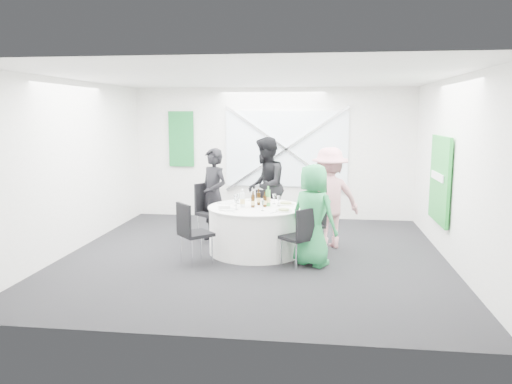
# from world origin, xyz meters

# --- Properties ---
(floor) EXTENTS (6.00, 6.00, 0.00)m
(floor) POSITION_xyz_m (0.00, 0.00, 0.00)
(floor) COLOR black
(floor) RESTS_ON ground
(ceiling) EXTENTS (6.00, 6.00, 0.00)m
(ceiling) POSITION_xyz_m (0.00, 0.00, 2.80)
(ceiling) COLOR silver
(ceiling) RESTS_ON wall_back
(wall_back) EXTENTS (6.00, 0.00, 6.00)m
(wall_back) POSITION_xyz_m (0.00, 3.00, 1.40)
(wall_back) COLOR silver
(wall_back) RESTS_ON floor
(wall_front) EXTENTS (6.00, 0.00, 6.00)m
(wall_front) POSITION_xyz_m (0.00, -3.00, 1.40)
(wall_front) COLOR silver
(wall_front) RESTS_ON floor
(wall_left) EXTENTS (0.00, 6.00, 6.00)m
(wall_left) POSITION_xyz_m (-3.00, 0.00, 1.40)
(wall_left) COLOR silver
(wall_left) RESTS_ON floor
(wall_right) EXTENTS (0.00, 6.00, 6.00)m
(wall_right) POSITION_xyz_m (3.00, 0.00, 1.40)
(wall_right) COLOR silver
(wall_right) RESTS_ON floor
(window_panel) EXTENTS (2.60, 0.03, 1.60)m
(window_panel) POSITION_xyz_m (0.30, 2.96, 1.50)
(window_panel) COLOR silver
(window_panel) RESTS_ON wall_back
(window_brace_a) EXTENTS (2.63, 0.05, 1.84)m
(window_brace_a) POSITION_xyz_m (0.30, 2.92, 1.50)
(window_brace_a) COLOR silver
(window_brace_a) RESTS_ON window_panel
(window_brace_b) EXTENTS (2.63, 0.05, 1.84)m
(window_brace_b) POSITION_xyz_m (0.30, 2.92, 1.50)
(window_brace_b) COLOR silver
(window_brace_b) RESTS_ON window_panel
(green_banner) EXTENTS (0.55, 0.04, 1.20)m
(green_banner) POSITION_xyz_m (-2.00, 2.95, 1.70)
(green_banner) COLOR #125B2D
(green_banner) RESTS_ON wall_back
(green_sign) EXTENTS (0.05, 1.20, 1.40)m
(green_sign) POSITION_xyz_m (2.94, 0.60, 1.20)
(green_sign) COLOR #198D2B
(green_sign) RESTS_ON wall_right
(banquet_table) EXTENTS (1.56, 1.56, 0.76)m
(banquet_table) POSITION_xyz_m (0.00, 0.20, 0.38)
(banquet_table) COLOR white
(banquet_table) RESTS_ON floor
(chair_back) EXTENTS (0.40, 0.41, 0.86)m
(chair_back) POSITION_xyz_m (0.03, 1.26, 0.50)
(chair_back) COLOR black
(chair_back) RESTS_ON floor
(chair_back_left) EXTENTS (0.66, 0.65, 1.03)m
(chair_back_left) POSITION_xyz_m (-0.92, 0.86, 0.61)
(chair_back_left) COLOR black
(chair_back_left) RESTS_ON floor
(chair_back_right) EXTENTS (0.48, 0.47, 0.82)m
(chair_back_right) POSITION_xyz_m (0.97, 0.55, 0.47)
(chair_back_right) COLOR black
(chair_back_right) RESTS_ON floor
(chair_front_right) EXTENTS (0.58, 0.58, 0.90)m
(chair_front_right) POSITION_xyz_m (0.76, -0.54, 0.53)
(chair_front_right) COLOR black
(chair_front_right) RESTS_ON floor
(chair_front_left) EXTENTS (0.61, 0.61, 0.95)m
(chair_front_left) POSITION_xyz_m (-0.88, -0.60, 0.55)
(chair_front_left) COLOR black
(chair_front_left) RESTS_ON floor
(person_man_back_left) EXTENTS (0.72, 0.68, 1.66)m
(person_man_back_left) POSITION_xyz_m (-0.84, 0.83, 0.83)
(person_man_back_left) COLOR black
(person_man_back_left) RESTS_ON floor
(person_man_back) EXTENTS (0.50, 0.90, 1.83)m
(person_man_back) POSITION_xyz_m (0.02, 1.46, 0.92)
(person_man_back) COLOR black
(person_man_back) RESTS_ON floor
(person_woman_pink) EXTENTS (1.21, 0.88, 1.70)m
(person_woman_pink) POSITION_xyz_m (1.18, 0.66, 0.85)
(person_woman_pink) COLOR #CC848C
(person_woman_pink) RESTS_ON floor
(person_woman_green) EXTENTS (0.89, 0.81, 1.53)m
(person_woman_green) POSITION_xyz_m (0.93, -0.39, 0.76)
(person_woman_green) COLOR #258A49
(person_woman_green) RESTS_ON floor
(plate_back) EXTENTS (0.26, 0.26, 0.01)m
(plate_back) POSITION_xyz_m (-0.08, 0.77, 0.77)
(plate_back) COLOR white
(plate_back) RESTS_ON banquet_table
(plate_back_left) EXTENTS (0.28, 0.28, 0.01)m
(plate_back_left) POSITION_xyz_m (-0.55, 0.43, 0.77)
(plate_back_left) COLOR white
(plate_back_left) RESTS_ON banquet_table
(plate_back_right) EXTENTS (0.29, 0.29, 0.04)m
(plate_back_right) POSITION_xyz_m (0.47, 0.45, 0.78)
(plate_back_right) COLOR white
(plate_back_right) RESTS_ON banquet_table
(plate_front_right) EXTENTS (0.26, 0.26, 0.04)m
(plate_front_right) POSITION_xyz_m (0.48, -0.13, 0.78)
(plate_front_right) COLOR white
(plate_front_right) RESTS_ON banquet_table
(plate_front_left) EXTENTS (0.27, 0.27, 0.01)m
(plate_front_left) POSITION_xyz_m (-0.42, -0.13, 0.77)
(plate_front_left) COLOR white
(plate_front_left) RESTS_ON banquet_table
(napkin) EXTENTS (0.20, 0.16, 0.05)m
(napkin) POSITION_xyz_m (-0.47, -0.08, 0.80)
(napkin) COLOR white
(napkin) RESTS_ON plate_front_left
(beer_bottle_a) EXTENTS (0.06, 0.06, 0.25)m
(beer_bottle_a) POSITION_xyz_m (-0.05, 0.23, 0.85)
(beer_bottle_a) COLOR #3C220B
(beer_bottle_a) RESTS_ON banquet_table
(beer_bottle_b) EXTENTS (0.06, 0.06, 0.27)m
(beer_bottle_b) POSITION_xyz_m (0.02, 0.35, 0.86)
(beer_bottle_b) COLOR #3C220B
(beer_bottle_b) RESTS_ON banquet_table
(beer_bottle_c) EXTENTS (0.06, 0.06, 0.24)m
(beer_bottle_c) POSITION_xyz_m (0.15, 0.19, 0.85)
(beer_bottle_c) COLOR #3C220B
(beer_bottle_c) RESTS_ON banquet_table
(beer_bottle_d) EXTENTS (0.06, 0.06, 0.25)m
(beer_bottle_d) POSITION_xyz_m (-0.04, 0.12, 0.85)
(beer_bottle_d) COLOR #3C220B
(beer_bottle_d) RESTS_ON banquet_table
(green_water_bottle) EXTENTS (0.08, 0.08, 0.33)m
(green_water_bottle) POSITION_xyz_m (0.19, 0.28, 0.89)
(green_water_bottle) COLOR green
(green_water_bottle) RESTS_ON banquet_table
(clear_water_bottle) EXTENTS (0.08, 0.08, 0.29)m
(clear_water_bottle) POSITION_xyz_m (-0.21, 0.13, 0.87)
(clear_water_bottle) COLOR silver
(clear_water_bottle) RESTS_ON banquet_table
(wine_glass_a) EXTENTS (0.07, 0.07, 0.17)m
(wine_glass_a) POSITION_xyz_m (-0.30, -0.00, 0.88)
(wine_glass_a) COLOR white
(wine_glass_a) RESTS_ON banquet_table
(wine_glass_b) EXTENTS (0.07, 0.07, 0.17)m
(wine_glass_b) POSITION_xyz_m (-0.32, 0.43, 0.88)
(wine_glass_b) COLOR white
(wine_glass_b) RESTS_ON banquet_table
(wine_glass_c) EXTENTS (0.07, 0.07, 0.17)m
(wine_glass_c) POSITION_xyz_m (0.27, 0.48, 0.88)
(wine_glass_c) COLOR white
(wine_glass_c) RESTS_ON banquet_table
(wine_glass_d) EXTENTS (0.07, 0.07, 0.17)m
(wine_glass_d) POSITION_xyz_m (-0.35, 0.28, 0.88)
(wine_glass_d) COLOR white
(wine_glass_d) RESTS_ON banquet_table
(wine_glass_e) EXTENTS (0.07, 0.07, 0.17)m
(wine_glass_e) POSITION_xyz_m (-0.27, -0.10, 0.88)
(wine_glass_e) COLOR white
(wine_glass_e) RESTS_ON banquet_table
(wine_glass_f) EXTENTS (0.07, 0.07, 0.17)m
(wine_glass_f) POSITION_xyz_m (0.15, -0.14, 0.88)
(wine_glass_f) COLOR white
(wine_glass_f) RESTS_ON banquet_table
(wine_glass_g) EXTENTS (0.07, 0.07, 0.17)m
(wine_glass_g) POSITION_xyz_m (0.36, 0.30, 0.88)
(wine_glass_g) COLOR white
(wine_glass_g) RESTS_ON banquet_table
(fork_a) EXTENTS (0.08, 0.14, 0.01)m
(fork_a) POSITION_xyz_m (0.57, 0.31, 0.76)
(fork_a) COLOR silver
(fork_a) RESTS_ON banquet_table
(knife_a) EXTENTS (0.08, 0.14, 0.01)m
(knife_a) POSITION_xyz_m (0.41, 0.60, 0.76)
(knife_a) COLOR silver
(knife_a) RESTS_ON banquet_table
(fork_b) EXTENTS (0.11, 0.12, 0.01)m
(fork_b) POSITION_xyz_m (-0.53, -0.02, 0.76)
(fork_b) COLOR silver
(fork_b) RESTS_ON banquet_table
(knife_b) EXTENTS (0.11, 0.12, 0.01)m
(knife_b) POSITION_xyz_m (-0.29, -0.29, 0.76)
(knife_b) COLOR silver
(knife_b) RESTS_ON banquet_table
(fork_c) EXTENTS (0.15, 0.03, 0.01)m
(fork_c) POSITION_xyz_m (0.12, 0.76, 0.76)
(fork_c) COLOR silver
(fork_c) RESTS_ON banquet_table
(knife_c) EXTENTS (0.15, 0.03, 0.01)m
(knife_c) POSITION_xyz_m (-0.21, 0.74, 0.76)
(knife_c) COLOR silver
(knife_c) RESTS_ON banquet_table
(fork_d) EXTENTS (0.10, 0.13, 0.01)m
(fork_d) POSITION_xyz_m (0.33, -0.27, 0.76)
(fork_d) COLOR silver
(fork_d) RESTS_ON banquet_table
(knife_d) EXTENTS (0.12, 0.12, 0.01)m
(knife_d) POSITION_xyz_m (0.51, -0.07, 0.76)
(knife_d) COLOR silver
(knife_d) RESTS_ON banquet_table
(fork_e) EXTENTS (0.09, 0.14, 0.01)m
(fork_e) POSITION_xyz_m (-0.39, 0.62, 0.76)
(fork_e) COLOR silver
(fork_e) RESTS_ON banquet_table
(knife_e) EXTENTS (0.09, 0.14, 0.01)m
(knife_e) POSITION_xyz_m (-0.56, 0.34, 0.76)
(knife_e) COLOR silver
(knife_e) RESTS_ON banquet_table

